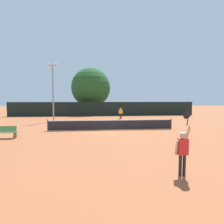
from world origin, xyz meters
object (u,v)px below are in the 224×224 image
(player_receiving, at_px, (121,112))
(tennis_ball, at_px, (114,137))
(parked_car_mid, at_px, (132,109))
(light_pole, at_px, (53,88))
(large_tree, at_px, (91,88))
(courtside_bench, at_px, (5,132))
(spare_racket, at_px, (16,136))
(parked_car_near, at_px, (91,109))
(player_serving, at_px, (183,147))

(player_receiving, distance_m, tennis_ball, 12.94)
(player_receiving, height_order, parked_car_mid, parked_car_mid)
(player_receiving, relative_size, parked_car_mid, 0.37)
(light_pole, distance_m, large_tree, 13.19)
(parked_car_mid, bearing_deg, player_receiving, -114.38)
(courtside_bench, bearing_deg, spare_racket, 63.48)
(tennis_ball, relative_size, large_tree, 0.01)
(parked_car_mid, bearing_deg, courtside_bench, -126.39)
(player_receiving, xyz_separation_m, parked_car_near, (-4.68, 12.18, -0.21))
(player_receiving, relative_size, courtside_bench, 0.90)
(courtside_bench, bearing_deg, player_serving, -37.02)
(large_tree, height_order, parked_car_near, large_tree)
(player_receiving, xyz_separation_m, spare_racket, (-10.16, -11.56, -0.97))
(spare_racket, xyz_separation_m, courtside_bench, (-0.42, -0.85, 0.46))
(player_serving, bearing_deg, courtside_bench, 142.98)
(player_receiving, height_order, large_tree, large_tree)
(player_serving, xyz_separation_m, courtside_bench, (-10.11, 7.62, -0.63))
(player_receiving, relative_size, tennis_ball, 23.79)
(player_receiving, distance_m, spare_racket, 15.42)
(light_pole, xyz_separation_m, parked_car_near, (4.62, 14.22, -3.61))
(player_receiving, bearing_deg, tennis_ball, 79.56)
(spare_racket, bearing_deg, player_serving, -41.16)
(tennis_ball, height_order, courtside_bench, courtside_bench)
(player_serving, bearing_deg, parked_car_near, 97.44)
(parked_car_near, relative_size, parked_car_mid, 0.97)
(large_tree, bearing_deg, spare_racket, -104.27)
(tennis_ball, xyz_separation_m, parked_car_near, (-2.34, 24.87, 0.74))
(player_serving, relative_size, player_receiving, 1.56)
(tennis_ball, distance_m, parked_car_mid, 26.11)
(player_receiving, bearing_deg, spare_racket, 48.69)
(courtside_bench, xyz_separation_m, parked_car_mid, (14.84, 24.97, 0.30))
(tennis_ball, relative_size, light_pole, 0.01)
(tennis_ball, xyz_separation_m, courtside_bench, (-8.24, 0.29, 0.45))
(player_receiving, distance_m, light_pole, 10.11)
(tennis_ball, xyz_separation_m, large_tree, (-2.27, 22.95, 5.22))
(player_serving, distance_m, large_tree, 30.85)
(courtside_bench, xyz_separation_m, large_tree, (5.97, 22.66, 4.77))
(player_serving, height_order, parked_car_near, player_serving)
(courtside_bench, distance_m, large_tree, 23.92)
(parked_car_near, bearing_deg, light_pole, -107.48)
(parked_car_near, bearing_deg, player_receiving, -68.48)
(player_serving, bearing_deg, large_tree, 97.78)
(parked_car_near, distance_m, parked_car_mid, 8.94)
(tennis_ball, xyz_separation_m, spare_racket, (-7.82, 1.13, -0.01))
(parked_car_near, bearing_deg, parked_car_mid, 2.95)
(tennis_ball, relative_size, parked_car_near, 0.02)
(tennis_ball, bearing_deg, player_serving, -75.74)
(player_serving, relative_size, parked_car_near, 0.60)
(parked_car_near, height_order, parked_car_mid, same)
(light_pole, height_order, parked_car_mid, light_pole)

